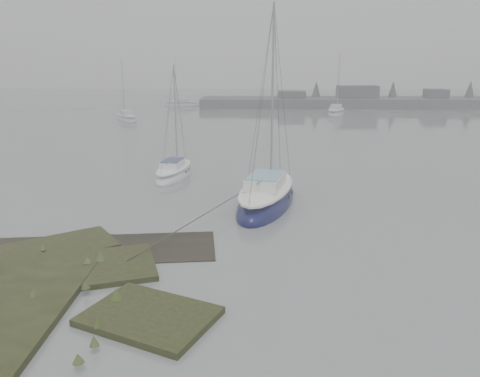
% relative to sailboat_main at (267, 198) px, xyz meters
% --- Properties ---
extents(ground, '(160.00, 160.00, 0.00)m').
position_rel_sailboat_main_xyz_m(ground, '(-4.20, 19.60, -0.32)').
color(ground, slate).
rests_on(ground, ground).
extents(far_shoreline, '(60.00, 8.00, 4.15)m').
position_rel_sailboat_main_xyz_m(far_shoreline, '(22.64, 51.50, 0.53)').
color(far_shoreline, '#4C4F51').
rests_on(far_shoreline, ground).
extents(sailboat_main, '(4.26, 7.78, 10.45)m').
position_rel_sailboat_main_xyz_m(sailboat_main, '(0.00, 0.00, 0.00)').
color(sailboat_main, '#0C0F3B').
rests_on(sailboat_main, ground).
extents(sailboat_white, '(2.50, 5.38, 7.31)m').
position_rel_sailboat_main_xyz_m(sailboat_white, '(-5.54, 5.72, -0.10)').
color(sailboat_white, silver).
rests_on(sailboat_white, ground).
extents(sailboat_far_a, '(4.33, 5.80, 7.92)m').
position_rel_sailboat_main_xyz_m(sailboat_far_a, '(-15.59, 33.79, -0.08)').
color(sailboat_far_a, '#B0B4BA').
rests_on(sailboat_far_a, ground).
extents(sailboat_far_b, '(3.87, 6.56, 8.80)m').
position_rel_sailboat_main_xyz_m(sailboat_far_b, '(10.81, 40.49, -0.05)').
color(sailboat_far_b, '#B3B8BD').
rests_on(sailboat_far_b, ground).
extents(sailboat_far_c, '(5.64, 1.95, 7.91)m').
position_rel_sailboat_main_xyz_m(sailboat_far_c, '(-11.54, 52.42, -0.08)').
color(sailboat_far_c, silver).
rests_on(sailboat_far_c, ground).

